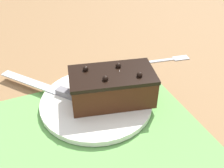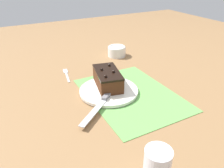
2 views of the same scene
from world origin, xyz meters
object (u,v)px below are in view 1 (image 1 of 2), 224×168
cake_plate (96,102)px  dessert_fork (168,59)px  chocolate_cake (112,86)px  serving_knife (57,90)px

cake_plate → dessert_fork: bearing=-157.9°
cake_plate → chocolate_cake: size_ratio=1.26×
chocolate_cake → dessert_fork: chocolate_cake is taller
chocolate_cake → serving_knife: chocolate_cake is taller
chocolate_cake → dessert_fork: bearing=-152.7°
cake_plate → serving_knife: serving_knife is taller
cake_plate → dessert_fork: cake_plate is taller
serving_knife → dessert_fork: serving_knife is taller
chocolate_cake → cake_plate: bearing=-19.3°
serving_knife → dessert_fork: size_ratio=1.37×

